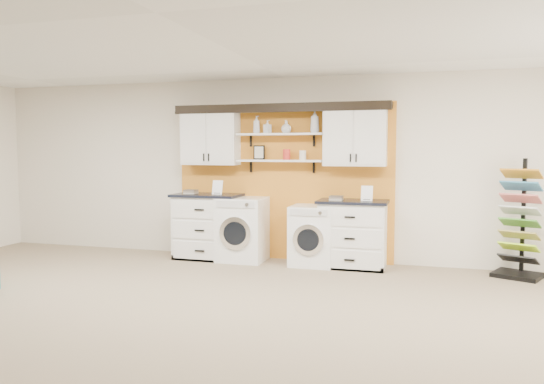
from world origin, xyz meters
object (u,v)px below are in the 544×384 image
(base_cabinet_right, at_px, (353,234))
(dryer, at_px, (313,235))
(base_cabinet_left, at_px, (208,226))
(washer, at_px, (243,229))
(sample_rack, at_px, (519,239))

(base_cabinet_right, relative_size, dryer, 1.13)
(base_cabinet_left, bearing_deg, dryer, -0.11)
(washer, relative_size, sample_rack, 0.61)
(sample_rack, bearing_deg, washer, -155.11)
(dryer, bearing_deg, base_cabinet_right, 0.33)
(base_cabinet_left, relative_size, washer, 1.07)
(washer, xyz_separation_m, sample_rack, (3.89, 0.04, 0.03))
(dryer, xyz_separation_m, sample_rack, (2.79, 0.04, 0.07))
(base_cabinet_left, distance_m, base_cabinet_right, 2.26)
(washer, distance_m, dryer, 1.10)
(base_cabinet_right, distance_m, dryer, 0.58)
(sample_rack, bearing_deg, dryer, -154.91)
(washer, bearing_deg, base_cabinet_left, 179.67)
(base_cabinet_right, distance_m, washer, 1.68)
(dryer, bearing_deg, base_cabinet_left, 179.89)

